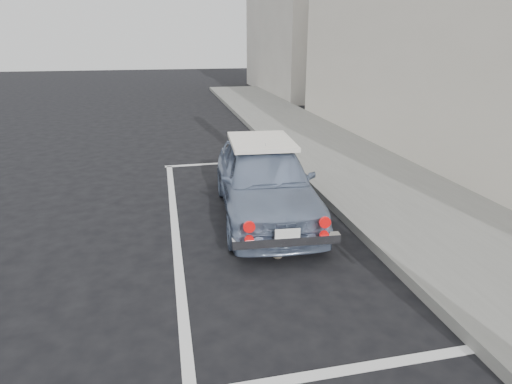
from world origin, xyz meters
TOP-DOWN VIEW (x-y plane):
  - ground at (0.00, 0.00)m, footprint 80.00×80.00m
  - sidewalk at (3.20, 2.00)m, footprint 2.80×40.00m
  - building_far at (6.35, 20.00)m, footprint 3.50×10.00m
  - pline_rear at (0.50, -0.50)m, footprint 3.00×0.12m
  - pline_front at (0.50, 6.50)m, footprint 3.00×0.12m
  - pline_side at (-0.90, 3.00)m, footprint 0.12×7.00m
  - retro_coupe at (0.62, 3.22)m, footprint 1.75×3.80m
  - cat at (0.43, 1.68)m, footprint 0.20×0.43m

SIDE VIEW (x-z plane):
  - ground at x=0.00m, z-range 0.00..0.00m
  - pline_rear at x=0.50m, z-range 0.00..0.01m
  - pline_front at x=0.50m, z-range 0.00..0.01m
  - pline_side at x=-0.90m, z-range 0.00..0.01m
  - sidewalk at x=3.20m, z-range 0.00..0.15m
  - cat at x=0.43m, z-range -0.01..0.22m
  - retro_coupe at x=0.62m, z-range 0.01..1.27m
  - building_far at x=6.35m, z-range 0.00..8.00m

